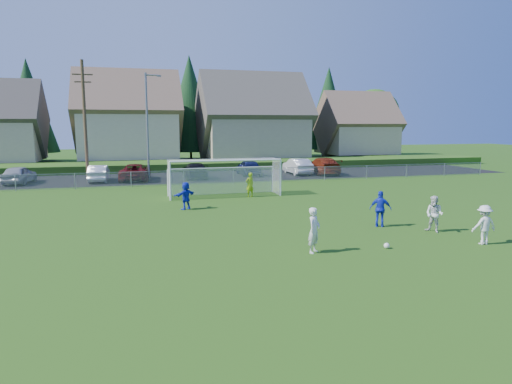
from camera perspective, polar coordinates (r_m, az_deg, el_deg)
ground at (r=15.79m, az=7.91°, el=-9.19°), size 160.00×160.00×0.00m
asphalt_lot at (r=41.99m, az=-7.16°, el=1.90°), size 60.00×60.00×0.00m
grass_embankment at (r=49.35m, az=-8.45°, el=3.32°), size 70.00×6.00×0.80m
soccer_ball at (r=18.48m, az=16.02°, el=-6.47°), size 0.22×0.22×0.22m
player_white_a at (r=17.17m, az=7.27°, el=-4.76°), size 0.74×0.73×1.72m
player_white_b at (r=21.73m, az=21.40°, el=-2.60°), size 0.91×0.98×1.63m
player_white_c at (r=20.39m, az=26.62°, el=-3.69°), size 1.06×0.65×1.59m
player_blue_a at (r=22.10m, az=15.30°, el=-2.06°), size 1.06×0.87×1.69m
player_blue_b at (r=25.99m, az=-8.77°, el=-0.46°), size 1.45×1.20×1.56m
goalkeeper at (r=30.07m, az=-0.78°, el=0.93°), size 0.70×0.58×1.63m
car_a at (r=41.45m, az=-27.52°, el=1.93°), size 2.27×4.48×1.46m
car_b at (r=40.40m, az=-19.05°, el=2.22°), size 1.60×4.23×1.38m
car_c at (r=40.39m, az=-14.86°, el=2.43°), size 2.87×5.31×1.41m
car_d at (r=40.84m, az=-7.62°, el=2.68°), size 2.06×4.80×1.38m
car_e at (r=42.85m, az=-0.92°, el=3.09°), size 1.91×4.40×1.48m
car_f at (r=43.99m, az=5.20°, el=3.22°), size 1.64×4.60×1.51m
car_g at (r=44.34m, az=8.37°, el=3.26°), size 2.79×5.71×1.60m
soccer_goal at (r=30.60m, az=-4.05°, el=2.57°), size 7.42×1.90×2.50m
chainlink_fence at (r=36.52m, az=-5.90°, el=1.93°), size 52.06×0.06×1.20m
streetlight at (r=39.81m, az=-13.37°, el=8.36°), size 1.38×0.18×9.00m
utility_pole at (r=40.92m, az=-20.61°, el=8.48°), size 1.60×0.26×10.00m
houses_row at (r=56.87m, az=-7.56°, el=11.00°), size 53.90×11.45×13.27m
tree_row at (r=62.95m, az=-9.22°, el=10.33°), size 65.98×12.36×13.80m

